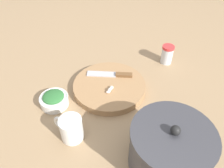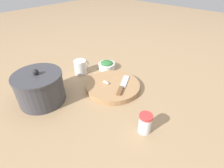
# 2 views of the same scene
# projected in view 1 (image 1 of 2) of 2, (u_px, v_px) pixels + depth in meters

# --- Properties ---
(ground_plane) EXTENTS (5.00, 5.00, 0.00)m
(ground_plane) POSITION_uv_depth(u_px,v_px,m) (118.00, 86.00, 0.96)
(ground_plane) COLOR #997A56
(cutting_board) EXTENTS (0.31, 0.31, 0.03)m
(cutting_board) POSITION_uv_depth(u_px,v_px,m) (109.00, 86.00, 0.93)
(cutting_board) COLOR #9E754C
(cutting_board) RESTS_ON ground_plane
(chef_knife) EXTENTS (0.11, 0.19, 0.01)m
(chef_knife) POSITION_uv_depth(u_px,v_px,m) (112.00, 75.00, 0.96)
(chef_knife) COLOR brown
(chef_knife) RESTS_ON cutting_board
(garlic_cloves) EXTENTS (0.05, 0.02, 0.02)m
(garlic_cloves) POSITION_uv_depth(u_px,v_px,m) (110.00, 90.00, 0.88)
(garlic_cloves) COLOR silver
(garlic_cloves) RESTS_ON cutting_board
(herb_bowl) EXTENTS (0.11, 0.11, 0.06)m
(herb_bowl) POSITION_uv_depth(u_px,v_px,m) (54.00, 99.00, 0.86)
(herb_bowl) COLOR silver
(herb_bowl) RESTS_ON ground_plane
(spice_jar) EXTENTS (0.06, 0.06, 0.09)m
(spice_jar) POSITION_uv_depth(u_px,v_px,m) (167.00, 54.00, 1.05)
(spice_jar) COLOR silver
(spice_jar) RESTS_ON ground_plane
(coffee_mug) EXTENTS (0.08, 0.11, 0.09)m
(coffee_mug) POSITION_uv_depth(u_px,v_px,m) (71.00, 128.00, 0.73)
(coffee_mug) COLOR silver
(coffee_mug) RESTS_ON ground_plane
(stock_pot) EXTENTS (0.24, 0.24, 0.19)m
(stock_pot) POSITION_uv_depth(u_px,v_px,m) (169.00, 149.00, 0.64)
(stock_pot) COLOR #38383D
(stock_pot) RESTS_ON ground_plane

